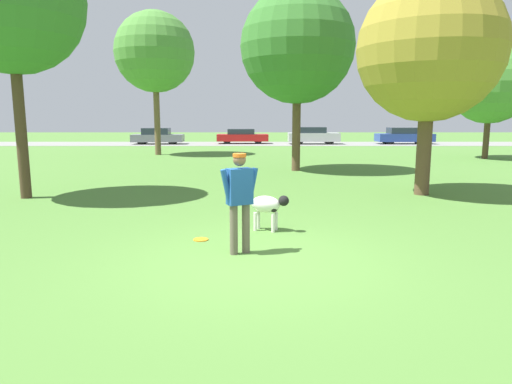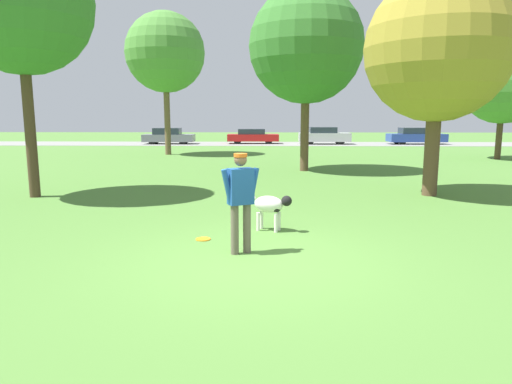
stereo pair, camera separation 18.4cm
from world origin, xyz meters
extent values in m
plane|color=#4C7A33|center=(0.00, 0.00, 0.00)|extent=(120.00, 120.00, 0.00)
cube|color=gray|center=(0.00, 31.37, 0.01)|extent=(120.00, 6.00, 0.01)
cylinder|color=#665B4C|center=(-0.17, 0.45, 0.41)|extent=(0.17, 0.17, 0.83)
cylinder|color=#665B4C|center=(-0.36, 0.36, 0.41)|extent=(0.17, 0.17, 0.83)
cube|color=#1E4C93|center=(-0.26, 0.40, 1.12)|extent=(0.45, 0.38, 0.59)
cylinder|color=#1E4C93|center=(-0.06, 0.51, 1.12)|extent=(0.23, 0.17, 0.59)
cylinder|color=#1E4C93|center=(-0.47, 0.30, 1.12)|extent=(0.23, 0.17, 0.59)
sphere|color=brown|center=(-0.26, 0.40, 1.55)|extent=(0.28, 0.28, 0.21)
cylinder|color=#D15B19|center=(-0.26, 0.40, 1.62)|extent=(0.29, 0.29, 0.06)
ellipsoid|color=silver|center=(0.19, 1.94, 0.53)|extent=(0.67, 0.51, 0.33)
ellipsoid|color=black|center=(0.34, 1.89, 0.47)|extent=(0.25, 0.28, 0.18)
sphere|color=black|center=(0.54, 1.82, 0.62)|extent=(0.26, 0.26, 0.21)
cylinder|color=silver|center=(0.39, 1.97, 0.18)|extent=(0.09, 0.09, 0.37)
cylinder|color=silver|center=(0.33, 1.80, 0.18)|extent=(0.09, 0.09, 0.37)
cylinder|color=silver|center=(0.05, 2.09, 0.18)|extent=(0.09, 0.09, 0.37)
cylinder|color=silver|center=(-0.01, 1.92, 0.18)|extent=(0.09, 0.09, 0.37)
cylinder|color=silver|center=(-0.16, 2.07, 0.58)|extent=(0.21, 0.11, 0.18)
cylinder|color=orange|center=(-1.01, 1.23, 0.01)|extent=(0.28, 0.28, 0.02)
torus|color=orange|center=(-1.01, 1.23, 0.01)|extent=(0.27, 0.27, 0.02)
cylinder|color=#4C3826|center=(12.34, 17.67, 1.19)|extent=(0.31, 0.31, 2.39)
sphere|color=#4C8938|center=(12.34, 17.67, 3.96)|extent=(4.18, 4.18, 4.18)
cylinder|color=brown|center=(1.67, 12.17, 1.66)|extent=(0.35, 0.35, 3.32)
sphere|color=#38752D|center=(1.67, 12.17, 5.05)|extent=(4.61, 4.61, 4.61)
cylinder|color=brown|center=(4.81, 6.20, 1.29)|extent=(0.41, 0.41, 2.58)
sphere|color=olive|center=(4.81, 6.20, 4.08)|extent=(4.02, 4.02, 4.02)
cylinder|color=brown|center=(-5.82, 20.27, 2.09)|extent=(0.35, 0.35, 4.19)
sphere|color=#4C8938|center=(-5.82, 20.27, 5.91)|extent=(4.59, 4.59, 4.59)
cylinder|color=#4C3826|center=(-6.39, 5.62, 1.90)|extent=(0.29, 0.29, 3.81)
sphere|color=#38752D|center=(-6.39, 5.62, 5.23)|extent=(3.81, 3.81, 3.81)
cube|color=slate|center=(-8.11, 31.00, 0.50)|extent=(4.21, 1.94, 0.60)
cube|color=#232D38|center=(-8.23, 30.99, 1.06)|extent=(2.21, 1.63, 0.53)
cylinder|color=black|center=(-6.88, 31.82, 0.28)|extent=(0.57, 0.21, 0.57)
cylinder|color=black|center=(-6.84, 30.23, 0.28)|extent=(0.57, 0.21, 0.57)
cylinder|color=black|center=(-9.38, 31.76, 0.28)|extent=(0.57, 0.21, 0.57)
cylinder|color=black|center=(-9.34, 30.17, 0.28)|extent=(0.57, 0.21, 0.57)
cube|color=red|center=(-1.14, 31.65, 0.51)|extent=(4.33, 1.89, 0.57)
cube|color=#232D38|center=(-1.26, 31.64, 1.01)|extent=(2.27, 1.58, 0.44)
cylinder|color=black|center=(0.12, 32.44, 0.32)|extent=(0.64, 0.22, 0.63)
cylinder|color=black|center=(0.17, 30.95, 0.32)|extent=(0.64, 0.22, 0.63)
cylinder|color=black|center=(-2.44, 32.35, 0.32)|extent=(0.64, 0.22, 0.63)
cylinder|color=black|center=(-2.39, 30.85, 0.32)|extent=(0.64, 0.22, 0.63)
cube|color=#B7B7BC|center=(4.76, 31.04, 0.58)|extent=(4.19, 1.81, 0.69)
cube|color=#232D38|center=(4.64, 31.04, 1.16)|extent=(2.18, 1.55, 0.48)
cylinder|color=black|center=(6.02, 31.80, 0.33)|extent=(0.66, 0.20, 0.66)
cylinder|color=black|center=(6.01, 30.26, 0.33)|extent=(0.66, 0.20, 0.66)
cylinder|color=black|center=(3.52, 31.82, 0.33)|extent=(0.66, 0.20, 0.66)
cylinder|color=black|center=(3.51, 30.27, 0.33)|extent=(0.66, 0.20, 0.66)
cube|color=#284293|center=(12.33, 31.20, 0.53)|extent=(4.63, 1.87, 0.65)
cube|color=#232D38|center=(12.20, 31.19, 1.10)|extent=(2.42, 1.57, 0.50)
cylinder|color=black|center=(13.69, 31.99, 0.29)|extent=(0.59, 0.21, 0.59)
cylinder|color=black|center=(13.73, 30.47, 0.29)|extent=(0.59, 0.21, 0.59)
cylinder|color=black|center=(10.94, 31.92, 0.29)|extent=(0.59, 0.21, 0.59)
cylinder|color=black|center=(10.98, 30.40, 0.29)|extent=(0.59, 0.21, 0.59)
camera|label=1|loc=(0.00, -6.87, 2.23)|focal=32.00mm
camera|label=2|loc=(0.19, -6.87, 2.23)|focal=32.00mm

